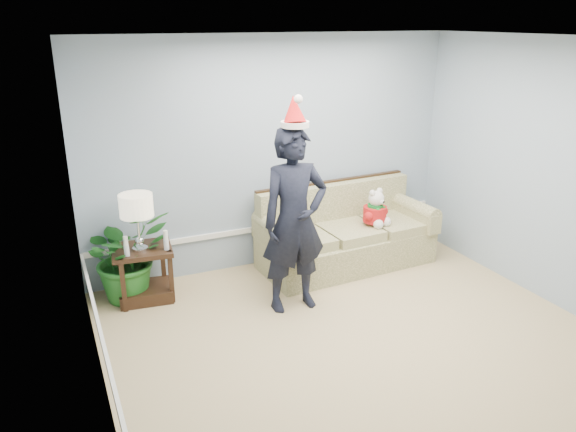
{
  "coord_description": "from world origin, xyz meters",
  "views": [
    {
      "loc": [
        -2.46,
        -3.43,
        2.85
      ],
      "look_at": [
        -0.24,
        1.55,
        0.92
      ],
      "focal_mm": 35.0,
      "sensor_mm": 36.0,
      "label": 1
    }
  ],
  "objects_px": {
    "sofa": "(344,237)",
    "table_lamp": "(136,208)",
    "side_table": "(145,279)",
    "man": "(295,221)",
    "teddy_bear": "(375,212)",
    "houseplant": "(127,256)"
  },
  "relations": [
    {
      "from": "table_lamp",
      "to": "man",
      "type": "relative_size",
      "value": 0.32
    },
    {
      "from": "side_table",
      "to": "man",
      "type": "height_order",
      "value": "man"
    },
    {
      "from": "sofa",
      "to": "table_lamp",
      "type": "bearing_deg",
      "value": 177.05
    },
    {
      "from": "sofa",
      "to": "houseplant",
      "type": "xyz_separation_m",
      "value": [
        -2.54,
        0.15,
        0.15
      ]
    },
    {
      "from": "man",
      "to": "table_lamp",
      "type": "bearing_deg",
      "value": 152.98
    },
    {
      "from": "table_lamp",
      "to": "man",
      "type": "bearing_deg",
      "value": -27.61
    },
    {
      "from": "sofa",
      "to": "table_lamp",
      "type": "distance_m",
      "value": 2.52
    },
    {
      "from": "table_lamp",
      "to": "teddy_bear",
      "type": "relative_size",
      "value": 1.32
    },
    {
      "from": "table_lamp",
      "to": "houseplant",
      "type": "height_order",
      "value": "table_lamp"
    },
    {
      "from": "houseplant",
      "to": "man",
      "type": "xyz_separation_m",
      "value": [
        1.54,
        -0.89,
        0.46
      ]
    },
    {
      "from": "table_lamp",
      "to": "sofa",
      "type": "bearing_deg",
      "value": 0.07
    },
    {
      "from": "side_table",
      "to": "table_lamp",
      "type": "height_order",
      "value": "table_lamp"
    },
    {
      "from": "side_table",
      "to": "man",
      "type": "bearing_deg",
      "value": -29.66
    },
    {
      "from": "sofa",
      "to": "side_table",
      "type": "bearing_deg",
      "value": 175.79
    },
    {
      "from": "sofa",
      "to": "houseplant",
      "type": "height_order",
      "value": "houseplant"
    },
    {
      "from": "houseplant",
      "to": "teddy_bear",
      "type": "relative_size",
      "value": 2.14
    },
    {
      "from": "side_table",
      "to": "man",
      "type": "xyz_separation_m",
      "value": [
        1.39,
        -0.79,
        0.72
      ]
    },
    {
      "from": "sofa",
      "to": "table_lamp",
      "type": "xyz_separation_m",
      "value": [
        -2.42,
        -0.0,
        0.7
      ]
    },
    {
      "from": "man",
      "to": "teddy_bear",
      "type": "bearing_deg",
      "value": 23.9
    },
    {
      "from": "sofa",
      "to": "man",
      "type": "distance_m",
      "value": 1.39
    },
    {
      "from": "teddy_bear",
      "to": "sofa",
      "type": "bearing_deg",
      "value": 133.81
    },
    {
      "from": "man",
      "to": "houseplant",
      "type": "bearing_deg",
      "value": 150.57
    }
  ]
}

